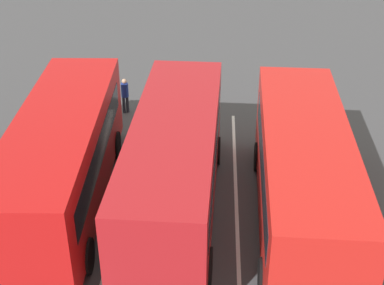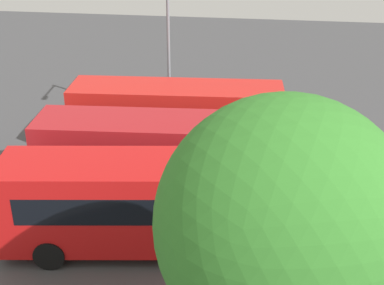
{
  "view_description": "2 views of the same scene",
  "coord_description": "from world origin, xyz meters",
  "px_view_note": "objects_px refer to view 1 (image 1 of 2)",
  "views": [
    {
      "loc": [
        -14.79,
        -2.68,
        11.02
      ],
      "look_at": [
        1.43,
        -0.2,
        1.61
      ],
      "focal_mm": 51.53,
      "sensor_mm": 36.0,
      "label": 1
    },
    {
      "loc": [
        -4.42,
        18.9,
        11.47
      ],
      "look_at": [
        -1.46,
        -1.47,
        1.72
      ],
      "focal_mm": 50.12,
      "sensor_mm": 36.0,
      "label": 2
    }
  ],
  "objects_px": {
    "bus_center_left": "(175,163)",
    "pedestrian": "(125,93)",
    "bus_far_left": "(303,174)",
    "bus_center_right": "(62,158)"
  },
  "relations": [
    {
      "from": "bus_center_left",
      "to": "bus_center_right",
      "type": "height_order",
      "value": "same"
    },
    {
      "from": "bus_far_left",
      "to": "bus_center_left",
      "type": "bearing_deg",
      "value": 85.53
    },
    {
      "from": "bus_far_left",
      "to": "pedestrian",
      "type": "height_order",
      "value": "bus_far_left"
    },
    {
      "from": "bus_far_left",
      "to": "pedestrian",
      "type": "relative_size",
      "value": 6.22
    },
    {
      "from": "bus_center_right",
      "to": "pedestrian",
      "type": "distance_m",
      "value": 7.07
    },
    {
      "from": "pedestrian",
      "to": "bus_center_left",
      "type": "bearing_deg",
      "value": 0.25
    },
    {
      "from": "pedestrian",
      "to": "bus_far_left",
      "type": "bearing_deg",
      "value": 20.76
    },
    {
      "from": "bus_center_left",
      "to": "pedestrian",
      "type": "bearing_deg",
      "value": 22.89
    },
    {
      "from": "bus_center_left",
      "to": "pedestrian",
      "type": "xyz_separation_m",
      "value": [
        6.78,
        3.46,
        -0.91
      ]
    },
    {
      "from": "bus_far_left",
      "to": "bus_center_left",
      "type": "height_order",
      "value": "same"
    }
  ]
}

